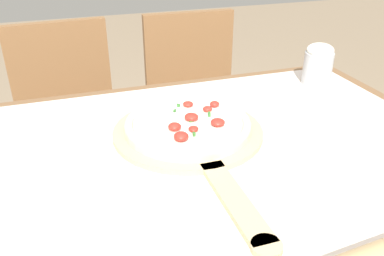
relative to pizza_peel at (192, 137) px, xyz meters
name	(u,v)px	position (x,y,z in m)	size (l,w,h in m)	color
dining_table	(209,207)	(0.01, -0.09, -0.13)	(1.19, 0.90, 0.77)	brown
towel_cloth	(210,160)	(0.01, -0.09, -0.01)	(1.11, 0.82, 0.00)	silver
pizza_peel	(192,137)	(0.00, 0.00, 0.00)	(0.34, 0.58, 0.01)	#D6B784
pizza	(188,124)	(0.00, 0.03, 0.02)	(0.29, 0.29, 0.04)	beige
chair_left	(70,121)	(-0.26, 0.75, -0.28)	(0.43, 0.43, 0.88)	brown
chair_right	(195,104)	(0.26, 0.75, -0.28)	(0.41, 0.41, 0.88)	brown
flour_cup	(318,64)	(0.46, 0.21, 0.06)	(0.08, 0.08, 0.12)	#B2B7BC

